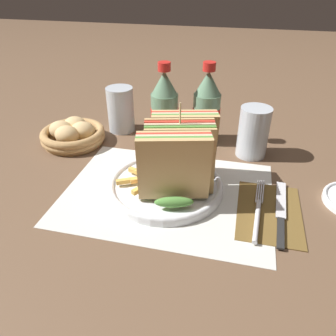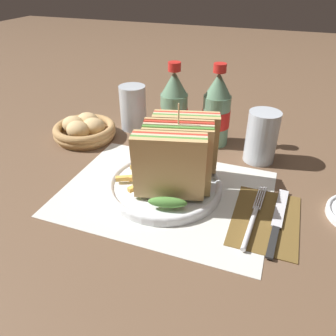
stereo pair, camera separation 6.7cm
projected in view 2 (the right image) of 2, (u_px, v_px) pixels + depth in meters
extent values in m
plane|color=brown|center=(157.00, 180.00, 0.70)|extent=(4.00, 4.00, 0.00)
cube|color=silver|center=(166.00, 193.00, 0.66)|extent=(0.41, 0.31, 0.00)
cylinder|color=white|center=(165.00, 187.00, 0.67)|extent=(0.23, 0.23, 0.01)
torus|color=white|center=(165.00, 184.00, 0.66)|extent=(0.23, 0.23, 0.01)
cube|color=tan|center=(168.00, 171.00, 0.57)|extent=(0.13, 0.05, 0.13)
cube|color=#518E3D|center=(169.00, 168.00, 0.58)|extent=(0.13, 0.05, 0.13)
cube|color=beige|center=(169.00, 166.00, 0.59)|extent=(0.13, 0.05, 0.13)
cube|color=red|center=(170.00, 164.00, 0.60)|extent=(0.13, 0.05, 0.13)
cube|color=tan|center=(170.00, 162.00, 0.60)|extent=(0.13, 0.05, 0.13)
ellipsoid|color=#518E3D|center=(167.00, 202.00, 0.59)|extent=(0.07, 0.04, 0.02)
cube|color=tan|center=(177.00, 163.00, 0.60)|extent=(0.13, 0.05, 0.13)
cube|color=#518E3D|center=(177.00, 160.00, 0.61)|extent=(0.13, 0.05, 0.13)
cube|color=beige|center=(178.00, 157.00, 0.62)|extent=(0.13, 0.05, 0.13)
cube|color=red|center=(178.00, 154.00, 0.62)|extent=(0.13, 0.05, 0.13)
cube|color=tan|center=(178.00, 152.00, 0.63)|extent=(0.13, 0.05, 0.13)
ellipsoid|color=#518E3D|center=(176.00, 187.00, 0.63)|extent=(0.07, 0.04, 0.02)
cube|color=tan|center=(185.00, 146.00, 0.65)|extent=(0.13, 0.05, 0.13)
cube|color=#518E3D|center=(186.00, 144.00, 0.66)|extent=(0.13, 0.05, 0.13)
cube|color=beige|center=(186.00, 142.00, 0.67)|extent=(0.13, 0.05, 0.13)
cube|color=red|center=(186.00, 141.00, 0.67)|extent=(0.13, 0.05, 0.13)
cube|color=tan|center=(186.00, 139.00, 0.68)|extent=(0.13, 0.05, 0.13)
ellipsoid|color=#518E3D|center=(184.00, 174.00, 0.67)|extent=(0.07, 0.04, 0.02)
cylinder|color=tan|center=(178.00, 146.00, 0.61)|extent=(0.00, 0.00, 0.17)
cube|color=gold|center=(144.00, 172.00, 0.68)|extent=(0.07, 0.03, 0.01)
cube|color=gold|center=(130.00, 178.00, 0.66)|extent=(0.05, 0.03, 0.01)
cube|color=gold|center=(143.00, 185.00, 0.64)|extent=(0.04, 0.04, 0.01)
cube|color=gold|center=(151.00, 183.00, 0.63)|extent=(0.03, 0.06, 0.01)
cube|color=gold|center=(148.00, 176.00, 0.65)|extent=(0.05, 0.06, 0.01)
cube|color=gold|center=(148.00, 170.00, 0.67)|extent=(0.01, 0.06, 0.01)
cube|color=gold|center=(145.00, 184.00, 0.63)|extent=(0.04, 0.07, 0.01)
cube|color=gold|center=(141.00, 177.00, 0.65)|extent=(0.05, 0.03, 0.01)
cube|color=gold|center=(150.00, 170.00, 0.67)|extent=(0.04, 0.05, 0.01)
cube|color=gold|center=(152.00, 181.00, 0.64)|extent=(0.04, 0.06, 0.01)
ellipsoid|color=maroon|center=(146.00, 169.00, 0.69)|extent=(0.04, 0.03, 0.01)
cube|color=brown|center=(265.00, 219.00, 0.59)|extent=(0.12, 0.18, 0.00)
cylinder|color=silver|center=(250.00, 227.00, 0.56)|extent=(0.02, 0.11, 0.01)
cylinder|color=silver|center=(257.00, 196.00, 0.64)|extent=(0.01, 0.08, 0.00)
cylinder|color=silver|center=(259.00, 196.00, 0.64)|extent=(0.01, 0.08, 0.00)
cylinder|color=silver|center=(261.00, 197.00, 0.64)|extent=(0.01, 0.08, 0.00)
cylinder|color=silver|center=(263.00, 197.00, 0.64)|extent=(0.01, 0.08, 0.00)
cube|color=black|center=(273.00, 242.00, 0.54)|extent=(0.02, 0.08, 0.00)
cube|color=silver|center=(280.00, 207.00, 0.61)|extent=(0.02, 0.12, 0.00)
cylinder|color=slate|center=(174.00, 118.00, 0.82)|extent=(0.07, 0.07, 0.13)
cylinder|color=red|center=(174.00, 116.00, 0.82)|extent=(0.07, 0.07, 0.04)
cone|color=slate|center=(174.00, 83.00, 0.77)|extent=(0.06, 0.06, 0.06)
cylinder|color=red|center=(174.00, 66.00, 0.75)|extent=(0.03, 0.03, 0.02)
cylinder|color=slate|center=(216.00, 120.00, 0.81)|extent=(0.07, 0.07, 0.13)
cylinder|color=red|center=(216.00, 118.00, 0.81)|extent=(0.07, 0.07, 0.04)
cone|color=slate|center=(219.00, 84.00, 0.76)|extent=(0.06, 0.06, 0.06)
cylinder|color=red|center=(220.00, 68.00, 0.74)|extent=(0.03, 0.03, 0.02)
cylinder|color=silver|center=(262.00, 137.00, 0.74)|extent=(0.07, 0.07, 0.12)
cylinder|color=silver|center=(133.00, 108.00, 0.89)|extent=(0.07, 0.07, 0.12)
cylinder|color=black|center=(134.00, 116.00, 0.90)|extent=(0.06, 0.06, 0.07)
cylinder|color=#AD8451|center=(85.00, 135.00, 0.87)|extent=(0.15, 0.15, 0.01)
torus|color=#AD8451|center=(85.00, 132.00, 0.86)|extent=(0.16, 0.16, 0.02)
torus|color=#AD8451|center=(84.00, 128.00, 0.86)|extent=(0.16, 0.16, 0.02)
ellipsoid|color=tan|center=(94.00, 127.00, 0.85)|extent=(0.06, 0.05, 0.05)
ellipsoid|color=tan|center=(88.00, 121.00, 0.88)|extent=(0.06, 0.05, 0.05)
ellipsoid|color=tan|center=(74.00, 125.00, 0.86)|extent=(0.06, 0.05, 0.05)
ellipsoid|color=tan|center=(78.00, 130.00, 0.83)|extent=(0.06, 0.05, 0.05)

